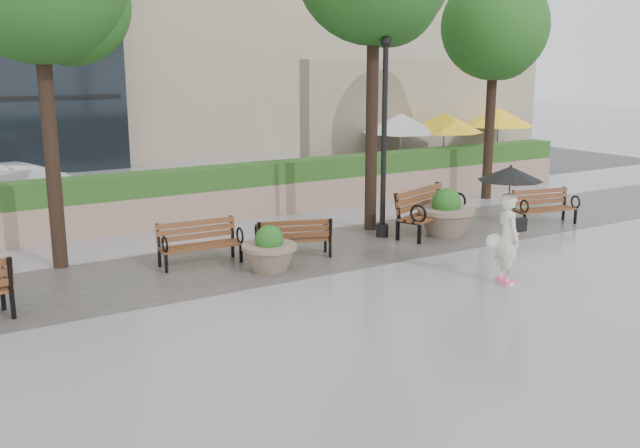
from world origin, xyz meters
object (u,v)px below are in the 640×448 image
lamppost (384,151)px  car_right (33,190)px  bench_2 (293,246)px  planter_right (446,217)px  bench_1 (200,252)px  planter_left (269,253)px  pedestrian (509,213)px  bench_4 (544,214)px  bench_3 (429,221)px

lamppost → car_right: 9.24m
bench_2 → lamppost: lamppost is taller
bench_2 → planter_right: planter_right is taller
bench_1 → planter_left: bearing=-43.5°
pedestrian → car_right: bearing=48.9°
bench_4 → lamppost: 4.62m
bench_2 → pedestrian: (2.43, -3.50, 1.04)m
planter_left → planter_right: size_ratio=0.81×
bench_2 → planter_right: (3.96, -0.17, 0.19)m
bench_4 → planter_right: bearing=-178.1°
bench_2 → bench_3: bearing=-160.2°
bench_1 → planter_right: (5.79, -0.64, 0.18)m
bench_1 → bench_2: bearing=-11.1°
planter_left → lamppost: bearing=16.5°
lamppost → car_right: size_ratio=1.08×
bench_3 → lamppost: (-1.05, 0.40, 1.66)m
planter_left → planter_right: (4.81, 0.40, 0.08)m
pedestrian → bench_1: bearing=65.7°
bench_3 → lamppost: bearing=138.8°
bench_3 → planter_left: (-4.50, -0.63, 0.03)m
planter_left → pedestrian: size_ratio=0.50×
bench_4 → planter_right: planter_right is taller
planter_left → car_right: (-2.89, 7.63, 0.33)m
lamppost → car_right: bearing=133.8°
bench_3 → planter_left: bench_3 is taller
bench_4 → pedestrian: size_ratio=0.79×
bench_3 → bench_2: bearing=160.3°
bench_1 → bench_2: (1.84, -0.47, -0.01)m
bench_2 → lamppost: 3.16m
bench_4 → pedestrian: pedestrian is taller
pedestrian → planter_right: bearing=-5.9°
bench_3 → lamppost: lamppost is taller
bench_1 → bench_3: bearing=-1.2°
bench_4 → lamppost: lamppost is taller
planter_right → pedestrian: size_ratio=0.62×
pedestrian → bench_3: bearing=-0.3°
bench_3 → pedestrian: 3.88m
bench_2 → pedestrian: 4.39m
bench_2 → lamppost: (2.60, 0.45, 1.73)m
bench_1 → pedestrian: size_ratio=0.78×
planter_left → lamppost: (3.45, 1.03, 1.63)m
bench_4 → planter_left: bearing=-169.3°
planter_left → pedestrian: bearing=-41.7°
car_right → pedestrian: pedestrian is taller
car_right → pedestrian: 12.24m
bench_2 → bench_4: bench_4 is taller
bench_3 → car_right: bearing=116.0°
bench_4 → planter_right: 2.84m
pedestrian → bench_4: bearing=-37.7°
bench_3 → pedestrian: size_ratio=1.00×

